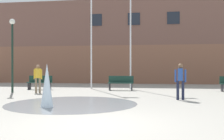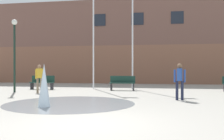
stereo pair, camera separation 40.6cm
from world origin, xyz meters
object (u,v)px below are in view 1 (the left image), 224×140
Objects in this scene: flagpole_right at (131,26)px; lamp_post_left_lane at (12,45)px; park_bench_center at (121,83)px; adult_in_red at (38,76)px; park_bench_under_left_flagpole at (40,82)px; teen_by_trashcan at (180,79)px; flagpole_left at (92,25)px.

lamp_post_left_lane is (-6.57, -3.44, -1.52)m from flagpole_right.
lamp_post_left_lane is (-6.00, -2.40, 2.25)m from park_bench_center.
adult_in_red is 0.38× the size of lamp_post_left_lane.
park_bench_under_left_flagpole is 9.64m from teen_by_trashcan.
adult_in_red is 5.39m from flagpole_left.
adult_in_red is 6.94m from flagpole_right.
adult_in_red is (0.90, -2.33, 0.45)m from park_bench_under_left_flagpole.
teen_by_trashcan reaches higher than park_bench_under_left_flagpole.
lamp_post_left_lane is at bearing -106.17° from park_bench_under_left_flagpole.
adult_in_red is at bearing -1.58° from lamp_post_left_lane.
flagpole_left is 1.93× the size of lamp_post_left_lane.
park_bench_center is 6.84m from lamp_post_left_lane.
adult_in_red is 2.38m from lamp_post_left_lane.
adult_in_red is 0.20× the size of flagpole_right.
flagpole_left is 1.02× the size of flagpole_right.
park_bench_under_left_flagpole is 7.10m from flagpole_right.
park_bench_under_left_flagpole is at bearing -37.31° from adult_in_red.
park_bench_under_left_flagpole is 1.00× the size of park_bench_center.
park_bench_center is (5.34, 0.11, 0.00)m from park_bench_under_left_flagpole.
park_bench_under_left_flagpole is 5.15m from flagpole_left.
lamp_post_left_lane reaches higher than park_bench_center.
flagpole_left is 5.43m from lamp_post_left_lane.
park_bench_center is at bearing -118.74° from flagpole_right.
flagpole_left reaches higher than flagpole_right.
flagpole_right is 1.89× the size of lamp_post_left_lane.
flagpole_right reaches higher than adult_in_red.
teen_by_trashcan is 0.38× the size of lamp_post_left_lane.
flagpole_left is (-5.24, 5.75, 3.39)m from teen_by_trashcan.
teen_by_trashcan is 9.58m from lamp_post_left_lane.
park_bench_under_left_flagpole is 0.20× the size of flagpole_left.
park_bench_center is 0.20× the size of flagpole_right.
adult_in_red is at bearing -123.78° from flagpole_left.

